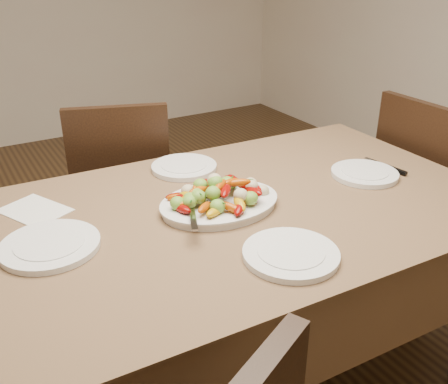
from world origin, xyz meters
name	(u,v)px	position (x,y,z in m)	size (l,w,h in m)	color
floor	(171,359)	(0.00, 0.00, 0.00)	(6.00, 6.00, 0.00)	#3A2511
dining_table	(224,304)	(0.13, -0.22, 0.38)	(1.84, 1.04, 0.76)	brown
chair_far	(123,193)	(0.08, 0.64, 0.47)	(0.42, 0.42, 0.95)	black
chair_right	(434,196)	(1.32, -0.14, 0.47)	(0.42, 0.42, 0.95)	black
serving_platter	(220,205)	(0.12, -0.20, 0.77)	(0.38, 0.28, 0.02)	white
roasted_vegetables	(219,189)	(0.12, -0.20, 0.83)	(0.31, 0.21, 0.09)	#740704
serving_spoon	(207,204)	(0.05, -0.24, 0.81)	(0.28, 0.06, 0.03)	#9EA0A8
plate_left	(50,246)	(-0.41, -0.17, 0.77)	(0.28, 0.28, 0.02)	white
plate_right	(365,174)	(0.71, -0.25, 0.77)	(0.24, 0.24, 0.02)	white
plate_far	(184,167)	(0.16, 0.14, 0.77)	(0.25, 0.25, 0.02)	white
plate_near	(291,254)	(0.14, -0.55, 0.77)	(0.26, 0.26, 0.02)	white
menu_card	(35,210)	(-0.40, 0.08, 0.76)	(0.15, 0.21, 0.00)	silver
table_knife	(387,167)	(0.83, -0.24, 0.76)	(0.02, 0.20, 0.01)	#9EA0A8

